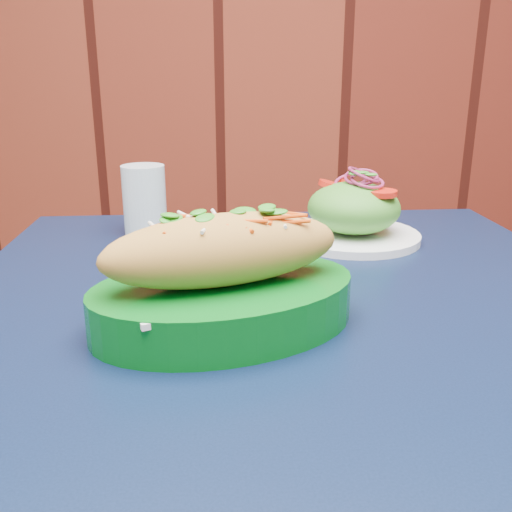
{
  "coord_description": "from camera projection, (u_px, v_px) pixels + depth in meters",
  "views": [
    {
      "loc": [
        -0.19,
        1.11,
        1.0
      ],
      "look_at": [
        -0.22,
        1.7,
        0.81
      ],
      "focal_mm": 40.0,
      "sensor_mm": 36.0,
      "label": 1
    }
  ],
  "objects": [
    {
      "name": "water_glass",
      "position": [
        145.0,
        200.0,
        0.91
      ],
      "size": [
        0.07,
        0.07,
        0.11
      ],
      "primitive_type": "cylinder",
      "color": "silver",
      "rests_on": "cafe_table"
    },
    {
      "name": "salad_plate",
      "position": [
        353.0,
        213.0,
        0.88
      ],
      "size": [
        0.21,
        0.21,
        0.11
      ],
      "rotation": [
        0.0,
        0.0,
        0.09
      ],
      "color": "white",
      "rests_on": "cafe_table"
    },
    {
      "name": "cafe_table",
      "position": [
        287.0,
        358.0,
        0.71
      ],
      "size": [
        0.89,
        0.89,
        0.75
      ],
      "rotation": [
        0.0,
        0.0,
        0.12
      ],
      "color": "black",
      "rests_on": "ground"
    },
    {
      "name": "banh_mi_basket",
      "position": [
        224.0,
        280.0,
        0.58
      ],
      "size": [
        0.33,
        0.28,
        0.13
      ],
      "rotation": [
        0.0,
        0.0,
        0.43
      ],
      "color": "#055C15",
      "rests_on": "cafe_table"
    }
  ]
}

